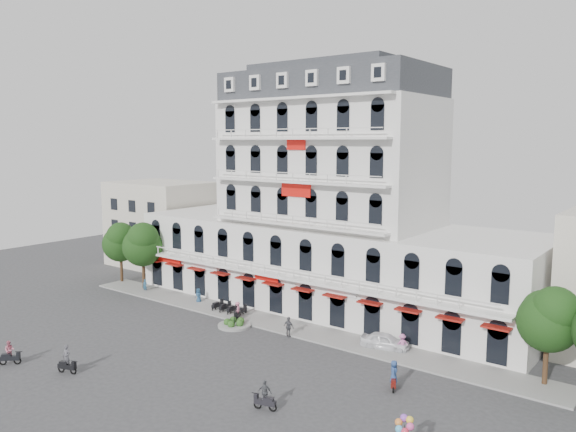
# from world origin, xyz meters

# --- Properties ---
(ground) EXTENTS (120.00, 120.00, 0.00)m
(ground) POSITION_xyz_m (0.00, 0.00, 0.00)
(ground) COLOR #38383A
(ground) RESTS_ON ground
(sidewalk) EXTENTS (53.00, 4.00, 0.16)m
(sidewalk) POSITION_xyz_m (0.00, 9.00, 0.08)
(sidewalk) COLOR gray
(sidewalk) RESTS_ON ground
(main_building) EXTENTS (45.00, 15.00, 25.80)m
(main_building) POSITION_xyz_m (0.00, 18.00, 9.96)
(main_building) COLOR silver
(main_building) RESTS_ON ground
(flank_building_west) EXTENTS (14.00, 10.00, 12.00)m
(flank_building_west) POSITION_xyz_m (-30.00, 20.00, 6.00)
(flank_building_west) COLOR beige
(flank_building_west) RESTS_ON ground
(traffic_island) EXTENTS (3.20, 3.20, 1.60)m
(traffic_island) POSITION_xyz_m (-3.00, 6.00, 0.26)
(traffic_island) COLOR gray
(traffic_island) RESTS_ON ground
(parked_scooter_row) EXTENTS (4.40, 1.80, 1.10)m
(parked_scooter_row) POSITION_xyz_m (-6.35, 8.80, 0.00)
(parked_scooter_row) COLOR black
(parked_scooter_row) RESTS_ON ground
(tree_west_outer) EXTENTS (4.50, 4.48, 7.76)m
(tree_west_outer) POSITION_xyz_m (-25.95, 9.98, 5.35)
(tree_west_outer) COLOR #382314
(tree_west_outer) RESTS_ON ground
(tree_west_inner) EXTENTS (4.76, 4.76, 8.25)m
(tree_west_inner) POSITION_xyz_m (-20.95, 9.48, 5.68)
(tree_west_inner) COLOR #382314
(tree_west_inner) RESTS_ON ground
(tree_east_inner) EXTENTS (4.40, 4.37, 7.57)m
(tree_east_inner) POSITION_xyz_m (24.05, 9.98, 5.21)
(tree_east_inner) COLOR #382314
(tree_east_inner) RESTS_ON ground
(parked_car) EXTENTS (4.48, 2.67, 1.43)m
(parked_car) POSITION_xyz_m (11.30, 9.50, 0.71)
(parked_car) COLOR white
(parked_car) RESTS_ON ground
(rider_west) EXTENTS (1.64, 0.83, 2.27)m
(rider_west) POSITION_xyz_m (-5.79, -9.89, 1.04)
(rider_west) COLOR black
(rider_west) RESTS_ON ground
(rider_southwest) EXTENTS (1.30, 1.31, 1.99)m
(rider_southwest) POSITION_xyz_m (-10.97, -11.71, 0.99)
(rider_southwest) COLOR black
(rider_southwest) RESTS_ON ground
(rider_east) EXTENTS (0.95, 1.59, 2.18)m
(rider_east) POSITION_xyz_m (15.51, 2.76, 1.09)
(rider_east) COLOR maroon
(rider_east) RESTS_ON ground
(rider_northeast) EXTENTS (1.67, 0.73, 2.08)m
(rider_northeast) POSITION_xyz_m (10.15, -5.26, 1.01)
(rider_northeast) COLOR #232227
(rider_northeast) RESTS_ON ground
(rider_center) EXTENTS (1.00, 1.56, 1.92)m
(rider_center) POSITION_xyz_m (-4.04, 7.61, 0.99)
(rider_center) COLOR black
(rider_center) RESTS_ON ground
(pedestrian_left) EXTENTS (0.85, 0.59, 1.64)m
(pedestrian_left) POSITION_xyz_m (-11.62, 9.50, 0.82)
(pedestrian_left) COLOR navy
(pedestrian_left) RESTS_ON ground
(pedestrian_mid) EXTENTS (1.12, 0.49, 1.89)m
(pedestrian_mid) POSITION_xyz_m (2.88, 6.90, 0.94)
(pedestrian_mid) COLOR #4C4D52
(pedestrian_mid) RESTS_ON ground
(pedestrian_right) EXTENTS (1.22, 1.21, 1.69)m
(pedestrian_right) POSITION_xyz_m (12.90, 9.50, 0.84)
(pedestrian_right) COLOR #C769A8
(pedestrian_right) RESTS_ON ground
(pedestrian_far) EXTENTS (0.65, 0.53, 1.53)m
(pedestrian_far) POSITION_xyz_m (-20.00, 8.86, 0.76)
(pedestrian_far) COLOR #275577
(pedestrian_far) RESTS_ON ground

